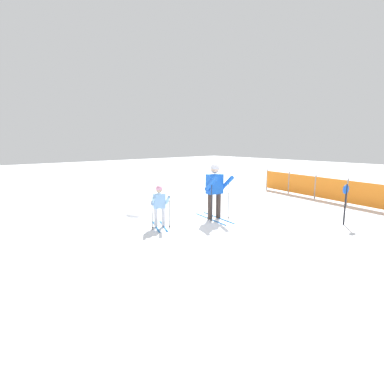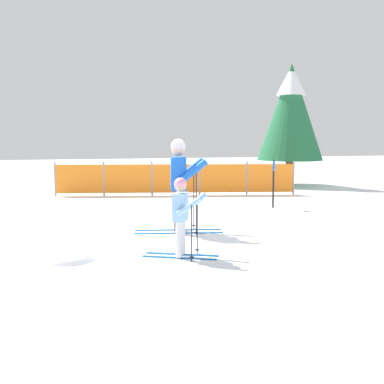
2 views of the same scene
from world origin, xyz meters
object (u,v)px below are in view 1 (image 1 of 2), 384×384
Objects in this scene: skier_child at (159,203)px; safety_fence at (330,189)px; skier_adult at (215,186)px; trail_marker at (345,200)px.

skier_child reaches higher than safety_fence.
skier_adult is 1.46× the size of skier_child.
skier_child is 0.17× the size of safety_fence.
safety_fence is 3.78m from trail_marker.
skier_adult is 4.00m from trail_marker.
skier_adult reaches higher than safety_fence.
trail_marker is (3.11, 2.51, -0.31)m from skier_adult.
skier_child is at bearing -128.40° from trail_marker.
skier_child is at bearing -91.51° from skier_adult.
safety_fence is (1.18, 5.76, -0.56)m from skier_adult.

